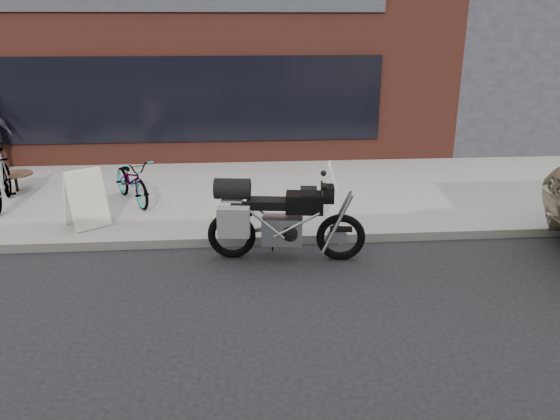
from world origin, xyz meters
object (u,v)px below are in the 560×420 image
at_px(cafe_table, 15,175).
at_px(bicycle_front, 132,180).
at_px(motorcycle, 275,219).
at_px(sandwich_sign, 85,198).
at_px(bicycle_rear, 0,179).

bearing_deg(cafe_table, bicycle_front, -19.50).
relative_size(motorcycle, cafe_table, 3.55).
bearing_deg(sandwich_sign, cafe_table, 97.28).
height_order(bicycle_front, cafe_table, bicycle_front).
xyz_separation_m(motorcycle, bicycle_front, (-2.56, 2.55, -0.07)).
distance_m(motorcycle, sandwich_sign, 3.39).
height_order(motorcycle, sandwich_sign, motorcycle).
bearing_deg(bicycle_front, cafe_table, 131.35).
bearing_deg(bicycle_rear, sandwich_sign, -44.52).
height_order(sandwich_sign, cafe_table, sandwich_sign).
relative_size(bicycle_front, cafe_table, 2.44).
relative_size(bicycle_rear, cafe_table, 2.59).
bearing_deg(bicycle_front, bicycle_rear, 152.01).
height_order(motorcycle, bicycle_rear, motorcycle).
height_order(bicycle_front, bicycle_rear, bicycle_rear).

